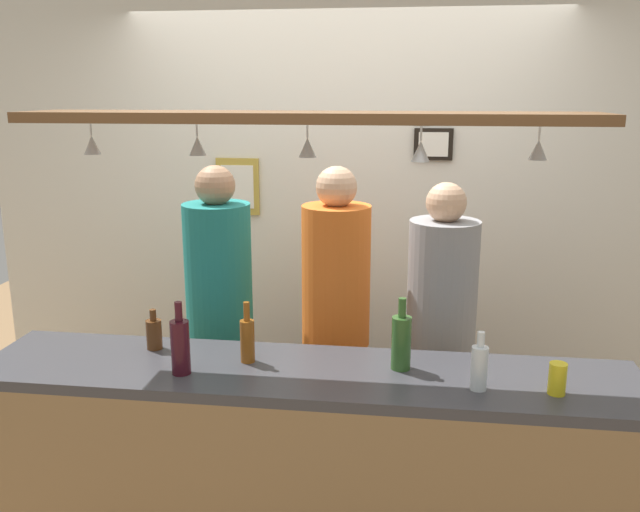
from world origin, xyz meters
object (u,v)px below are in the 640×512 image
bottle_beer_brown_stubby (154,333)px  picture_frame_upper_small (433,144)px  bottle_beer_amber_tall (247,339)px  bottle_champagne_green (401,341)px  drink_can (557,379)px  bottle_wine_dark_red (180,346)px  person_right_grey_shirt (441,314)px  picture_frame_caricature (238,187)px  person_middle_orange_shirt (336,301)px  bottle_soda_clear (479,366)px  person_left_teal_shirt (219,297)px

bottle_beer_brown_stubby → picture_frame_upper_small: (1.21, 1.27, 0.73)m
bottle_beer_amber_tall → bottle_champagne_green: bearing=1.2°
bottle_beer_brown_stubby → drink_can: bearing=-8.0°
bottle_wine_dark_red → picture_frame_upper_small: bearing=56.4°
person_right_grey_shirt → bottle_champagne_green: (-0.19, -0.62, 0.09)m
picture_frame_upper_small → picture_frame_caricature: 1.18m
bottle_champagne_green → picture_frame_caricature: bearing=127.0°
person_right_grey_shirt → bottle_beer_brown_stubby: size_ratio=9.09×
person_middle_orange_shirt → picture_frame_caricature: (-0.68, 0.73, 0.46)m
bottle_soda_clear → bottle_wine_dark_red: (-1.16, -0.01, 0.03)m
person_middle_orange_shirt → bottle_champagne_green: bearing=-61.4°
drink_can → bottle_beer_brown_stubby: bearing=172.0°
person_left_teal_shirt → bottle_soda_clear: (1.23, -0.77, 0.02)m
bottle_wine_dark_red → person_middle_orange_shirt: bearing=55.7°
bottle_soda_clear → picture_frame_caricature: bearing=131.1°
person_middle_orange_shirt → bottle_soda_clear: person_middle_orange_shirt is taller
bottle_wine_dark_red → picture_frame_upper_small: size_ratio=1.36×
drink_can → person_right_grey_shirt: bearing=117.0°
bottle_champagne_green → person_right_grey_shirt: bearing=73.2°
bottle_beer_brown_stubby → person_middle_orange_shirt: bearing=36.3°
bottle_beer_amber_tall → bottle_wine_dark_red: 0.28m
drink_can → bottle_soda_clear: bearing=179.6°
bottle_beer_amber_tall → bottle_wine_dark_red: (-0.23, -0.15, 0.02)m
picture_frame_caricature → bottle_beer_brown_stubby: bearing=-92.7°
person_left_teal_shirt → bottle_wine_dark_red: size_ratio=5.67×
bottle_beer_amber_tall → picture_frame_caricature: bearing=105.7°
person_right_grey_shirt → bottle_soda_clear: 0.78m
bottle_beer_brown_stubby → bottle_soda_clear: bottle_soda_clear is taller
person_middle_orange_shirt → bottle_champagne_green: (0.34, -0.62, 0.04)m
person_left_teal_shirt → person_middle_orange_shirt: bearing=0.0°
drink_can → bottle_champagne_green: bearing=164.7°
drink_can → picture_frame_caricature: picture_frame_caricature is taller
bottle_champagne_green → drink_can: bottle_champagne_green is taller
person_middle_orange_shirt → person_right_grey_shirt: (0.52, -0.00, -0.04)m
bottle_beer_brown_stubby → bottle_champagne_green: bottle_champagne_green is taller
bottle_wine_dark_red → picture_frame_caricature: size_ratio=0.88×
bottle_beer_brown_stubby → drink_can: 1.67m
person_middle_orange_shirt → bottle_soda_clear: (0.63, -0.77, 0.01)m
bottle_beer_amber_tall → drink_can: 1.22m
person_middle_orange_shirt → bottle_beer_amber_tall: 0.70m
bottle_beer_brown_stubby → bottle_wine_dark_red: bottle_wine_dark_red is taller
person_middle_orange_shirt → drink_can: person_middle_orange_shirt is taller
bottle_beer_amber_tall → bottle_champagne_green: size_ratio=0.87×
person_right_grey_shirt → bottle_wine_dark_red: person_right_grey_shirt is taller
bottle_beer_brown_stubby → bottle_wine_dark_red: size_ratio=0.60×
bottle_beer_brown_stubby → bottle_beer_amber_tall: bearing=-11.1°
person_right_grey_shirt → picture_frame_caricature: size_ratio=4.81×
person_left_teal_shirt → bottle_wine_dark_red: (0.07, -0.78, 0.04)m
picture_frame_upper_small → bottle_beer_amber_tall: bearing=-119.6°
bottle_wine_dark_red → drink_can: (1.45, 0.01, -0.06)m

